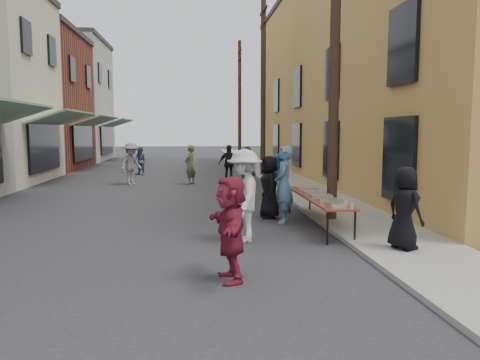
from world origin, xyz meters
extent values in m
plane|color=#28282B|center=(0.00, 0.00, 0.00)|extent=(120.00, 120.00, 0.00)
cube|color=gray|center=(5.00, 15.00, 0.05)|extent=(2.20, 60.00, 0.10)
cube|color=maroon|center=(-10.00, 21.00, 4.00)|extent=(8.00, 8.00, 8.00)
cube|color=gray|center=(-10.00, 29.00, 4.50)|extent=(8.00, 8.00, 9.00)
cube|color=#BA9542|center=(11.10, 14.00, 5.00)|extent=(10.00, 28.00, 10.00)
cylinder|color=#2D2116|center=(4.30, 3.00, 4.50)|extent=(0.26, 0.26, 9.00)
cylinder|color=#2D2116|center=(4.30, 15.00, 4.50)|extent=(0.26, 0.26, 9.00)
cylinder|color=#2D2116|center=(4.30, 27.00, 4.50)|extent=(0.26, 0.26, 9.00)
cube|color=maroon|center=(3.80, 2.53, 0.73)|extent=(0.70, 4.00, 0.04)
cylinder|color=black|center=(3.51, 0.65, 0.35)|extent=(0.04, 0.04, 0.71)
cylinder|color=black|center=(4.09, 0.65, 0.35)|extent=(0.04, 0.04, 0.71)
cylinder|color=black|center=(3.51, 4.41, 0.35)|extent=(0.04, 0.04, 0.71)
cylinder|color=black|center=(4.09, 4.41, 0.35)|extent=(0.04, 0.04, 0.71)
cube|color=maroon|center=(3.80, 0.88, 0.79)|extent=(0.50, 0.33, 0.08)
cube|color=#B2B2B7|center=(3.80, 1.53, 0.79)|extent=(0.50, 0.33, 0.08)
cube|color=tan|center=(3.80, 2.23, 0.79)|extent=(0.50, 0.33, 0.08)
cube|color=#B2B2B7|center=(3.80, 2.93, 0.79)|extent=(0.50, 0.33, 0.08)
cube|color=tan|center=(3.80, 3.63, 0.79)|extent=(0.50, 0.33, 0.08)
cylinder|color=#A57F26|center=(3.58, 0.58, 0.79)|extent=(0.07, 0.07, 0.08)
cylinder|color=#A57F26|center=(3.58, 0.68, 0.79)|extent=(0.07, 0.07, 0.08)
cylinder|color=#A57F26|center=(3.58, 0.78, 0.79)|extent=(0.07, 0.07, 0.08)
cylinder|color=tan|center=(4.00, 0.63, 0.81)|extent=(0.08, 0.08, 0.12)
imported|color=black|center=(2.81, 3.72, 0.84)|extent=(0.57, 0.84, 1.68)
imported|color=#4E7397|center=(3.06, 3.02, 0.98)|extent=(0.65, 0.82, 1.96)
imported|color=teal|center=(3.31, 5.04, 0.84)|extent=(0.80, 0.93, 1.67)
imported|color=silver|center=(1.85, 1.16, 0.98)|extent=(0.88, 1.35, 1.96)
imported|color=#485632|center=(2.57, 6.98, 0.91)|extent=(0.80, 1.16, 1.82)
imported|color=maroon|center=(1.36, -1.40, 0.83)|extent=(0.65, 1.58, 1.66)
imported|color=black|center=(4.76, -0.16, 0.89)|extent=(0.75, 0.90, 1.58)
imported|color=gray|center=(-1.88, 11.90, 0.90)|extent=(1.24, 1.34, 1.81)
imported|color=black|center=(2.41, 12.60, 0.84)|extent=(1.07, 0.74, 1.69)
imported|color=#525934|center=(0.64, 11.80, 0.86)|extent=(0.67, 0.75, 1.71)
imported|color=#465887|center=(-1.98, 16.23, 0.74)|extent=(0.92, 0.89, 1.49)
camera|label=1|loc=(0.79, -8.54, 2.36)|focal=35.00mm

